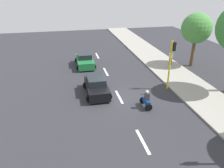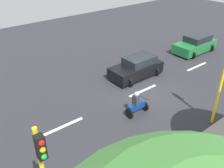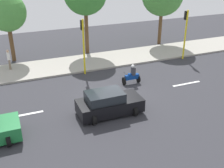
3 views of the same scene
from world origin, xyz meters
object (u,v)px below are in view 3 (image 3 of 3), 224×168
at_px(car_black, 109,103).
at_px(traffic_light_midblock, 186,28).
at_px(pedestrian_near_signal, 9,59).
at_px(street_tree_south, 7,13).
at_px(motorcycle, 132,76).
at_px(traffic_light_corner, 83,39).

relative_size(car_black, traffic_light_midblock, 0.88).
distance_m(car_black, pedestrian_near_signal, 10.87).
relative_size(traffic_light_midblock, street_tree_south, 0.74).
bearing_deg(pedestrian_near_signal, street_tree_south, -11.04).
relative_size(car_black, motorcycle, 2.60).
distance_m(pedestrian_near_signal, street_tree_south, 4.14).
distance_m(pedestrian_near_signal, traffic_light_midblock, 15.58).
height_order(traffic_light_corner, street_tree_south, street_tree_south).
distance_m(traffic_light_corner, traffic_light_midblock, 9.56).
bearing_deg(pedestrian_near_signal, motorcycle, -126.23).
height_order(car_black, traffic_light_corner, traffic_light_corner).
height_order(pedestrian_near_signal, street_tree_south, street_tree_south).
distance_m(motorcycle, street_tree_south, 12.24).
height_order(car_black, motorcycle, motorcycle).
height_order(motorcycle, traffic_light_midblock, traffic_light_midblock).
distance_m(motorcycle, traffic_light_midblock, 7.87).
xyz_separation_m(car_black, motorcycle, (3.42, -3.21, -0.07)).
height_order(car_black, pedestrian_near_signal, pedestrian_near_signal).
distance_m(traffic_light_corner, street_tree_south, 7.57).
bearing_deg(street_tree_south, pedestrian_near_signal, 168.96).
bearing_deg(traffic_light_midblock, car_black, 123.51).
xyz_separation_m(car_black, street_tree_south, (12.00, 4.69, 3.66)).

